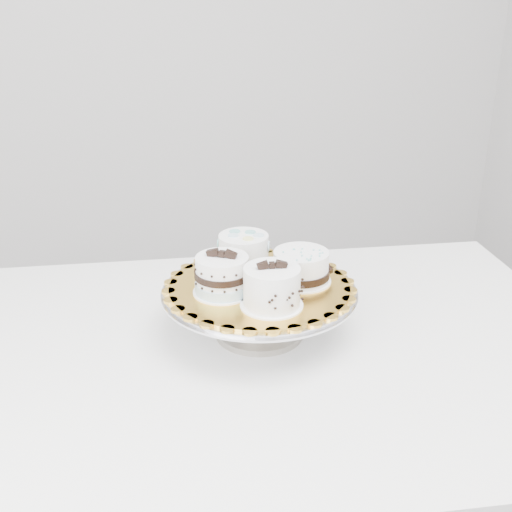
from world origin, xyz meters
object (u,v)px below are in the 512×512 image
object	(u,v)px
cake_swirl	(272,288)
cake_ribbon	(301,267)
cake_dots	(244,252)
cake_banded	(222,276)
table	(252,378)
cake_board	(259,286)
cake_stand	(259,302)

from	to	relation	value
cake_swirl	cake_ribbon	xyz separation A→B (m)	(0.09, 0.07, -0.01)
cake_dots	cake_banded	bearing A→B (deg)	-128.78
table	cake_banded	distance (m)	0.21
cake_board	cake_ribbon	distance (m)	0.09
table	cake_swirl	bearing A→B (deg)	-54.17
cake_stand	cake_board	distance (m)	0.03
cake_dots	cake_ribbon	bearing A→B (deg)	-46.01
table	cake_board	size ratio (longest dim) A/B	4.32
cake_swirl	cake_banded	size ratio (longest dim) A/B	0.87
table	cake_ribbon	xyz separation A→B (m)	(0.11, 0.03, 0.20)
table	cake_board	xyz separation A→B (m)	(0.03, 0.04, 0.17)
cake_stand	table	bearing A→B (deg)	-126.50
cake_banded	cake_ribbon	xyz separation A→B (m)	(0.15, -0.00, -0.00)
cake_ribbon	table	bearing A→B (deg)	-169.22
table	cake_banded	size ratio (longest dim) A/B	10.89
cake_stand	cake_board	world-z (taller)	cake_board
cake_stand	cake_swirl	world-z (taller)	cake_swirl
cake_banded	cake_ribbon	bearing A→B (deg)	34.32
table	cake_swirl	xyz separation A→B (m)	(0.02, -0.05, 0.21)
cake_banded	cake_dots	world-z (taller)	cake_banded
cake_board	cake_dots	world-z (taller)	cake_dots
cake_board	cake_dots	xyz separation A→B (m)	(-0.00, 0.08, 0.04)
cake_board	cake_ribbon	xyz separation A→B (m)	(0.08, -0.01, 0.03)
table	cake_dots	world-z (taller)	cake_dots
table	cake_stand	size ratio (longest dim) A/B	3.97
cake_swirl	table	bearing A→B (deg)	125.62
table	cake_dots	xyz separation A→B (m)	(0.03, 0.12, 0.21)
cake_ribbon	cake_board	bearing A→B (deg)	169.13
cake_stand	cake_banded	distance (m)	0.10
cake_ribbon	cake_swirl	bearing A→B (deg)	-144.30
cake_board	cake_dots	bearing A→B (deg)	92.32
cake_stand	cake_swirl	distance (m)	0.11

